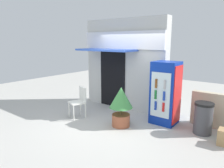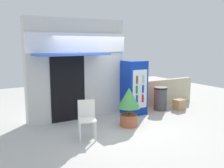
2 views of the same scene
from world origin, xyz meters
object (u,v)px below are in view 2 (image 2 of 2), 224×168
(plastic_chair, at_px, (87,116))
(cardboard_box, at_px, (179,105))
(potted_plant_near_shop, at_px, (129,104))
(drink_cooler, at_px, (134,88))
(trash_bin, at_px, (160,99))

(plastic_chair, height_order, cardboard_box, plastic_chair)
(potted_plant_near_shop, bearing_deg, plastic_chair, -171.10)
(drink_cooler, xyz_separation_m, trash_bin, (1.06, -0.08, -0.47))
(cardboard_box, bearing_deg, drink_cooler, 166.87)
(drink_cooler, bearing_deg, potted_plant_near_shop, -132.06)
(plastic_chair, xyz_separation_m, cardboard_box, (3.89, 0.76, -0.36))
(potted_plant_near_shop, xyz_separation_m, cardboard_box, (2.51, 0.55, -0.46))
(potted_plant_near_shop, bearing_deg, cardboard_box, 12.33)
(plastic_chair, bearing_deg, potted_plant_near_shop, 8.90)
(trash_bin, xyz_separation_m, cardboard_box, (0.61, -0.31, -0.22))
(cardboard_box, bearing_deg, potted_plant_near_shop, -167.67)
(plastic_chair, distance_m, potted_plant_near_shop, 1.40)
(trash_bin, bearing_deg, cardboard_box, -27.16)
(drink_cooler, xyz_separation_m, cardboard_box, (1.66, -0.39, -0.69))
(drink_cooler, distance_m, potted_plant_near_shop, 1.28)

